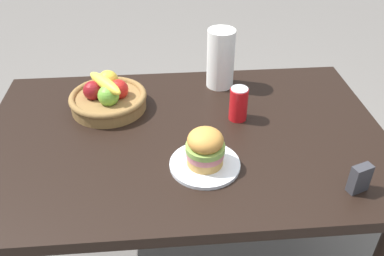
% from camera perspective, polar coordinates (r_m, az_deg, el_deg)
% --- Properties ---
extents(dining_table, '(1.40, 0.90, 0.75)m').
position_cam_1_polar(dining_table, '(1.50, -0.94, -3.88)').
color(dining_table, black).
rests_on(dining_table, ground_plane).
extents(plate, '(0.22, 0.22, 0.01)m').
position_cam_1_polar(plate, '(1.30, 1.79, -5.05)').
color(plate, white).
rests_on(plate, dining_table).
extents(sandwich, '(0.12, 0.12, 0.12)m').
position_cam_1_polar(sandwich, '(1.25, 1.85, -2.71)').
color(sandwich, tan).
rests_on(sandwich, plate).
extents(soda_can, '(0.07, 0.07, 0.13)m').
position_cam_1_polar(soda_can, '(1.49, 6.46, 3.35)').
color(soda_can, red).
rests_on(soda_can, dining_table).
extents(fruit_basket, '(0.29, 0.29, 0.14)m').
position_cam_1_polar(fruit_basket, '(1.58, -11.55, 4.24)').
color(fruit_basket, olive).
rests_on(fruit_basket, dining_table).
extents(paper_towel_roll, '(0.11, 0.11, 0.24)m').
position_cam_1_polar(paper_towel_roll, '(1.67, 3.98, 9.57)').
color(paper_towel_roll, white).
rests_on(paper_towel_roll, dining_table).
extents(napkin_holder, '(0.07, 0.05, 0.09)m').
position_cam_1_polar(napkin_holder, '(1.28, 22.23, -6.51)').
color(napkin_holder, '#333338').
rests_on(napkin_holder, dining_table).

